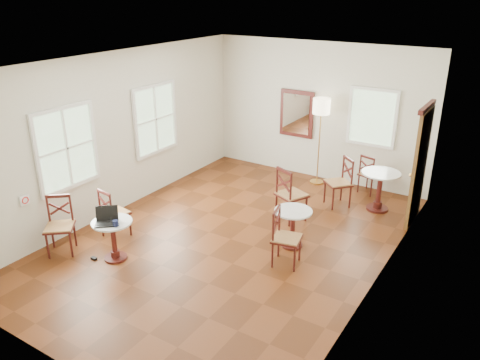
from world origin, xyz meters
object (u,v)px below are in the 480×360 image
(chair_mid_a, at_px, (290,194))
(chair_back_b, at_px, (339,182))
(chair_back_a, at_px, (370,174))
(cafe_table_mid, at_px, (293,224))
(cafe_table_near, at_px, (113,236))
(cafe_table_back, at_px, (380,187))
(chair_mid_b, at_px, (285,238))
(chair_near_b, at_px, (60,226))
(laptop, at_px, (107,219))
(navy_mug, at_px, (116,223))
(power_adapter, at_px, (94,258))
(chair_near_a, at_px, (114,213))
(mouse, at_px, (108,222))
(water_glass, at_px, (111,220))
(floor_lamp, at_px, (321,112))

(chair_mid_a, bearing_deg, chair_back_b, -91.11)
(chair_back_a, height_order, chair_back_b, chair_back_b)
(cafe_table_mid, bearing_deg, cafe_table_near, -139.59)
(cafe_table_back, xyz_separation_m, chair_mid_b, (-0.63, -2.72, -0.02))
(cafe_table_back, xyz_separation_m, chair_back_a, (-0.42, 0.69, -0.06))
(chair_near_b, relative_size, laptop, 2.15)
(navy_mug, distance_m, power_adapter, 0.84)
(chair_near_a, height_order, chair_mid_a, chair_mid_a)
(chair_near_a, xyz_separation_m, mouse, (0.53, -0.60, 0.24))
(cafe_table_back, bearing_deg, water_glass, -125.73)
(floor_lamp, bearing_deg, mouse, -106.92)
(cafe_table_back, bearing_deg, floor_lamp, 158.09)
(chair_near_a, height_order, power_adapter, chair_near_a)
(cafe_table_back, bearing_deg, cafe_table_mid, -109.72)
(chair_near_a, bearing_deg, laptop, 139.43)
(chair_back_b, distance_m, power_adapter, 4.78)
(chair_mid_a, relative_size, power_adapter, 10.99)
(mouse, bearing_deg, chair_back_a, 43.70)
(cafe_table_near, relative_size, mouse, 7.59)
(cafe_table_mid, distance_m, cafe_table_back, 2.30)
(chair_mid_a, xyz_separation_m, power_adapter, (-2.01, -2.92, -0.50))
(mouse, bearing_deg, power_adapter, -169.91)
(water_glass, relative_size, power_adapter, 1.06)
(cafe_table_back, xyz_separation_m, chair_near_a, (-3.52, -3.50, -0.03))
(cafe_table_back, bearing_deg, chair_back_a, 121.14)
(cafe_table_mid, distance_m, chair_back_a, 2.87)
(chair_near_a, xyz_separation_m, chair_mid_b, (2.89, 0.78, 0.01))
(navy_mug, height_order, water_glass, water_glass)
(chair_mid_a, bearing_deg, navy_mug, 84.58)
(laptop, distance_m, mouse, 0.05)
(cafe_table_back, bearing_deg, chair_back_b, -163.38)
(floor_lamp, height_order, navy_mug, floor_lamp)
(chair_near_b, xyz_separation_m, navy_mug, (1.07, 0.22, 0.24))
(chair_mid_a, bearing_deg, laptop, 81.36)
(chair_mid_a, height_order, navy_mug, chair_mid_a)
(cafe_table_near, distance_m, chair_near_b, 0.95)
(chair_mid_a, distance_m, chair_back_b, 1.22)
(laptop, xyz_separation_m, power_adapter, (-0.24, -0.14, -0.71))
(cafe_table_mid, distance_m, mouse, 2.96)
(navy_mug, bearing_deg, cafe_table_back, 55.70)
(cafe_table_back, distance_m, chair_mid_b, 2.79)
(cafe_table_back, height_order, chair_near_b, chair_near_b)
(navy_mug, relative_size, power_adapter, 1.29)
(chair_near_a, xyz_separation_m, chair_back_b, (2.79, 3.29, 0.04))
(chair_near_a, xyz_separation_m, navy_mug, (0.71, -0.61, 0.27))
(chair_near_a, height_order, laptop, laptop)
(cafe_table_mid, bearing_deg, chair_mid_a, 119.18)
(navy_mug, bearing_deg, power_adapter, -163.67)
(laptop, distance_m, navy_mug, 0.21)
(chair_mid_a, xyz_separation_m, chair_back_b, (0.51, 1.11, -0.03))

